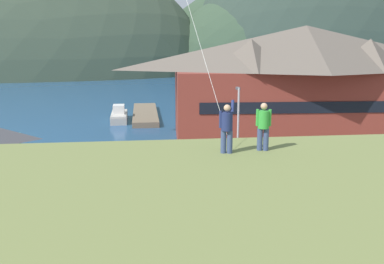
{
  "coord_description": "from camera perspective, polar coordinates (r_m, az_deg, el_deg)",
  "views": [
    {
      "loc": [
        -3.53,
        -22.46,
        10.34
      ],
      "look_at": [
        0.07,
        9.0,
        3.49
      ],
      "focal_mm": 40.58,
      "sensor_mm": 36.0,
      "label": 1
    }
  ],
  "objects": [
    {
      "name": "parked_car_back_row_left",
      "position": [
        30.14,
        -15.84,
        -6.21
      ],
      "size": [
        4.34,
        2.34,
        1.82
      ],
      "color": "slate",
      "rests_on": "parking_lot_pad"
    },
    {
      "name": "parking_lot_pad",
      "position": [
        29.54,
        0.75,
        -8.19
      ],
      "size": [
        40.0,
        20.0,
        0.1
      ],
      "primitive_type": "cube",
      "color": "gray",
      "rests_on": "ground"
    },
    {
      "name": "parked_car_mid_row_center",
      "position": [
        33.29,
        20.39,
        -4.77
      ],
      "size": [
        4.29,
        2.22,
        1.82
      ],
      "color": "red",
      "rests_on": "parking_lot_pad"
    },
    {
      "name": "moored_boat_wharfside",
      "position": [
        56.01,
        -9.55,
        2.14
      ],
      "size": [
        2.1,
        6.27,
        2.16
      ],
      "color": "#A8A399",
      "rests_on": "ground"
    },
    {
      "name": "far_hill_center_saddle",
      "position": [
        159.53,
        21.48,
        7.65
      ],
      "size": [
        143.85,
        45.4,
        73.84
      ],
      "primitive_type": "ellipsoid",
      "color": "#334733",
      "rests_on": "ground"
    },
    {
      "name": "bay_water",
      "position": [
        83.18,
        -4.07,
        5.04
      ],
      "size": [
        360.0,
        84.0,
        0.03
      ],
      "primitive_type": "cube",
      "color": "navy",
      "rests_on": "ground"
    },
    {
      "name": "parked_car_front_row_red",
      "position": [
        30.55,
        -5.43,
        -5.53
      ],
      "size": [
        4.23,
        2.12,
        1.82
      ],
      "color": "black",
      "rests_on": "parking_lot_pad"
    },
    {
      "name": "parked_car_corner_spot",
      "position": [
        25.85,
        -11.43,
        -9.08
      ],
      "size": [
        4.34,
        2.35,
        1.82
      ],
      "color": "slate",
      "rests_on": "parking_lot_pad"
    },
    {
      "name": "person_kite_flyer",
      "position": [
        15.27,
        4.6,
        0.69
      ],
      "size": [
        0.61,
        0.61,
        1.86
      ],
      "color": "#384770",
      "rests_on": "grassy_hill_foreground"
    },
    {
      "name": "far_hill_east_peak",
      "position": [
        150.01,
        17.44,
        7.69
      ],
      "size": [
        94.62,
        67.51,
        89.42
      ],
      "primitive_type": "ellipsoid",
      "color": "#2D3D33",
      "rests_on": "ground"
    },
    {
      "name": "wharf_dock",
      "position": [
        58.82,
        -6.17,
        2.35
      ],
      "size": [
        3.2,
        15.69,
        0.7
      ],
      "color": "#70604C",
      "rests_on": "ground"
    },
    {
      "name": "harbor_lodge",
      "position": [
        47.33,
        14.52,
        6.78
      ],
      "size": [
        29.03,
        12.52,
        11.65
      ],
      "color": "brown",
      "rests_on": "ground"
    },
    {
      "name": "ground_plane",
      "position": [
        24.98,
        2.24,
        -12.26
      ],
      "size": [
        600.0,
        600.0,
        0.0
      ],
      "primitive_type": "plane",
      "color": "#66604C"
    },
    {
      "name": "parking_light_pole",
      "position": [
        34.46,
        6.07,
        1.32
      ],
      "size": [
        0.24,
        0.78,
        6.5
      ],
      "color": "#ADADB2",
      "rests_on": "parking_lot_pad"
    },
    {
      "name": "person_companion",
      "position": [
        15.81,
        9.36,
        0.9
      ],
      "size": [
        0.54,
        0.4,
        1.74
      ],
      "color": "#384770",
      "rests_on": "grassy_hill_foreground"
    },
    {
      "name": "parked_car_front_row_end",
      "position": [
        31.86,
        4.54,
        -4.77
      ],
      "size": [
        4.29,
        2.23,
        1.82
      ],
      "color": "red",
      "rests_on": "parking_lot_pad"
    },
    {
      "name": "parked_car_mid_row_near",
      "position": [
        25.36,
        12.22,
        -9.55
      ],
      "size": [
        4.2,
        2.06,
        1.82
      ],
      "color": "black",
      "rests_on": "parking_lot_pad"
    }
  ]
}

